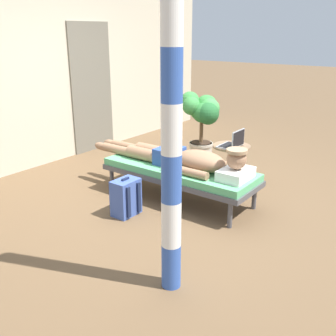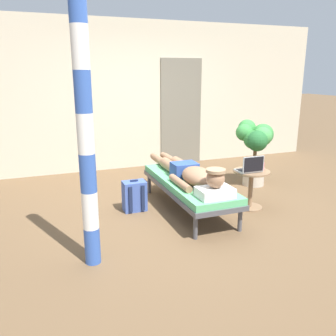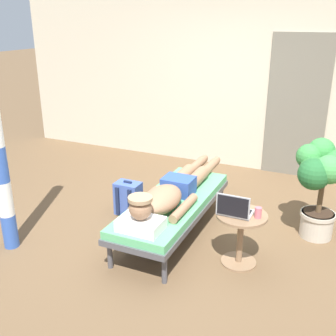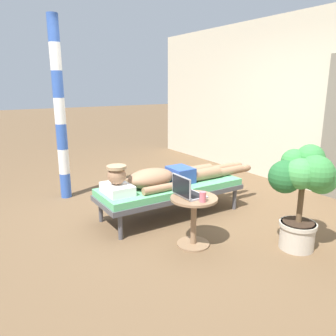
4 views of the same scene
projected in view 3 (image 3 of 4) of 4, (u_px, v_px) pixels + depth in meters
ground_plane at (177, 231)px, 4.51m from camera, size 40.00×40.00×0.00m
house_wall_back at (240, 79)px, 6.09m from camera, size 7.60×0.20×2.70m
house_door_panel at (297, 107)px, 5.77m from camera, size 0.84×0.03×2.04m
lounge_chair at (173, 205)px, 4.34m from camera, size 0.67×1.86×0.42m
person_reclining at (171, 192)px, 4.23m from camera, size 0.53×2.17×0.33m
side_table at (241, 230)px, 3.82m from camera, size 0.48×0.48×0.52m
laptop at (234, 210)px, 3.72m from camera, size 0.31×0.24×0.23m
drink_glass at (258, 213)px, 3.67m from camera, size 0.06×0.06×0.10m
backpack at (128, 198)px, 4.85m from camera, size 0.30×0.26×0.42m
potted_plant at (323, 176)px, 4.17m from camera, size 0.60×0.64×1.05m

